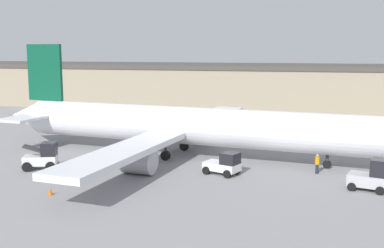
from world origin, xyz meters
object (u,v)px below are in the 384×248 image
at_px(ground_crew_worker, 317,163).
at_px(safety_cone_near, 50,191).
at_px(baggage_tug, 372,176).
at_px(pushback_tug, 224,164).
at_px(belt_loader_truck, 43,157).
at_px(airplane, 182,126).

height_order(ground_crew_worker, safety_cone_near, ground_crew_worker).
height_order(baggage_tug, pushback_tug, baggage_tug).
distance_m(ground_crew_worker, belt_loader_truck, 23.16).
bearing_deg(pushback_tug, airplane, 152.36).
xyz_separation_m(baggage_tug, safety_cone_near, (-22.17, -6.64, -0.78)).
bearing_deg(belt_loader_truck, ground_crew_worker, -9.14).
distance_m(airplane, safety_cone_near, 15.71).
bearing_deg(safety_cone_near, ground_crew_worker, 30.05).
bearing_deg(safety_cone_near, belt_loader_truck, 124.43).
height_order(baggage_tug, belt_loader_truck, baggage_tug).
xyz_separation_m(belt_loader_truck, safety_cone_near, (4.44, -6.48, -0.81)).
xyz_separation_m(ground_crew_worker, safety_cone_near, (-18.34, -10.61, -0.60)).
height_order(belt_loader_truck, pushback_tug, belt_loader_truck).
distance_m(baggage_tug, pushback_tug, 11.36).
height_order(airplane, baggage_tug, airplane).
bearing_deg(airplane, ground_crew_worker, -9.40).
bearing_deg(baggage_tug, pushback_tug, -173.20).
height_order(airplane, ground_crew_worker, airplane).
distance_m(baggage_tug, safety_cone_near, 23.16).
distance_m(pushback_tug, safety_cone_near, 13.85).
height_order(ground_crew_worker, belt_loader_truck, belt_loader_truck).
distance_m(ground_crew_worker, safety_cone_near, 21.20).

